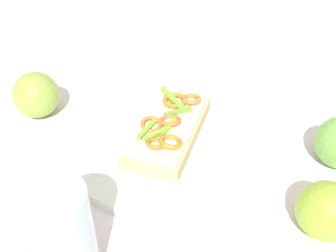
% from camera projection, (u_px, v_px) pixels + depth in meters
% --- Properties ---
extents(ground_plane, '(2.00, 2.00, 0.00)m').
position_uv_depth(ground_plane, '(168.00, 144.00, 0.57)').
color(ground_plane, silver).
rests_on(ground_plane, ground).
extents(plate, '(0.30, 0.30, 0.01)m').
position_uv_depth(plate, '(168.00, 140.00, 0.57)').
color(plate, white).
rests_on(plate, ground_plane).
extents(sandwich, '(0.18, 0.18, 0.04)m').
position_uv_depth(sandwich, '(168.00, 128.00, 0.55)').
color(sandwich, tan).
rests_on(sandwich, plate).
extents(apple_0, '(0.08, 0.08, 0.07)m').
position_uv_depth(apple_0, '(326.00, 211.00, 0.43)').
color(apple_0, '#8CB032').
rests_on(apple_0, ground_plane).
extents(apple_1, '(0.08, 0.08, 0.07)m').
position_uv_depth(apple_1, '(36.00, 95.00, 0.61)').
color(apple_1, '#8CAA42').
rests_on(apple_1, ground_plane).
extents(drinking_glass, '(0.07, 0.07, 0.12)m').
position_uv_depth(drinking_glass, '(61.00, 239.00, 0.37)').
color(drinking_glass, silver).
rests_on(drinking_glass, ground_plane).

